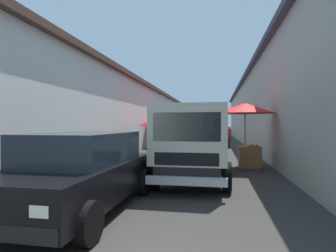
{
  "coord_description": "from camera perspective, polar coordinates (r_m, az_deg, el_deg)",
  "views": [
    {
      "loc": [
        -1.89,
        -1.36,
        1.61
      ],
      "look_at": [
        11.09,
        0.96,
        1.53
      ],
      "focal_mm": 29.47,
      "sensor_mm": 36.0,
      "label": 1
    }
  ],
  "objects": [
    {
      "name": "ground",
      "position": [
        15.54,
        5.08,
        -5.59
      ],
      "size": [
        90.0,
        90.0,
        0.0
      ],
      "primitive_type": "plane",
      "color": "#33302D"
    },
    {
      "name": "building_left_whitewash",
      "position": [
        19.5,
        -14.99,
        2.15
      ],
      "size": [
        49.8,
        7.5,
        4.43
      ],
      "color": "silver",
      "rests_on": "ground"
    },
    {
      "name": "building_right_concrete",
      "position": [
        18.52,
        27.61,
        3.3
      ],
      "size": [
        49.8,
        7.5,
        5.13
      ],
      "color": "#A39E93",
      "rests_on": "ground"
    },
    {
      "name": "fruit_stall_mid_lane",
      "position": [
        14.6,
        -2.01,
        0.11
      ],
      "size": [
        2.14,
        2.14,
        2.09
      ],
      "color": "#9E9EA3",
      "rests_on": "ground"
    },
    {
      "name": "fruit_stall_far_left",
      "position": [
        10.53,
        15.81,
        1.5
      ],
      "size": [
        2.16,
        2.16,
        2.47
      ],
      "color": "#9E9EA3",
      "rests_on": "ground"
    },
    {
      "name": "fruit_stall_near_left",
      "position": [
        18.97,
        -0.2,
        0.76
      ],
      "size": [
        2.83,
        2.83,
        2.2
      ],
      "color": "#9E9EA3",
      "rests_on": "ground"
    },
    {
      "name": "hatchback_car",
      "position": [
        5.46,
        -17.73,
        -8.87
      ],
      "size": [
        3.93,
        1.96,
        1.45
      ],
      "color": "black",
      "rests_on": "ground"
    },
    {
      "name": "delivery_truck",
      "position": [
        7.39,
        5.06,
        -4.07
      ],
      "size": [
        4.92,
        1.98,
        2.08
      ],
      "color": "black",
      "rests_on": "ground"
    },
    {
      "name": "vendor_by_crates",
      "position": [
        18.95,
        12.53,
        -1.9
      ],
      "size": [
        0.61,
        0.28,
        1.52
      ],
      "color": "#232328",
      "rests_on": "ground"
    },
    {
      "name": "vendor_in_shade",
      "position": [
        16.38,
        7.63,
        -1.89
      ],
      "size": [
        0.65,
        0.29,
        1.67
      ],
      "color": "#665B4C",
      "rests_on": "ground"
    }
  ]
}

